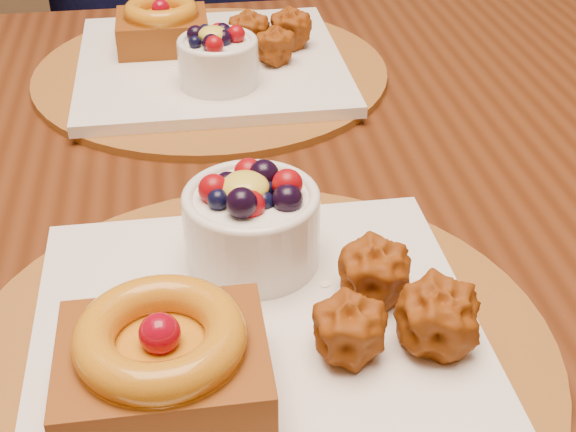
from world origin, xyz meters
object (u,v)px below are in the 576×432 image
object	(u,v)px
dining_table	(233,252)
chair_far	(188,58)
place_setting_near	(252,321)
place_setting_far	(209,59)

from	to	relation	value
dining_table	chair_far	world-z (taller)	chair_far
place_setting_near	chair_far	bearing A→B (deg)	90.43
place_setting_near	chair_far	world-z (taller)	chair_far
place_setting_near	chair_far	size ratio (longest dim) A/B	0.45
dining_table	chair_far	distance (m)	0.97
place_setting_far	chair_far	size ratio (longest dim) A/B	0.45
place_setting_near	place_setting_far	xyz separation A→B (m)	(0.00, 0.43, -0.01)
place_setting_near	place_setting_far	bearing A→B (deg)	89.84
chair_far	dining_table	bearing A→B (deg)	-92.92
dining_table	place_setting_near	xyz separation A→B (m)	(-0.00, -0.21, 0.10)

